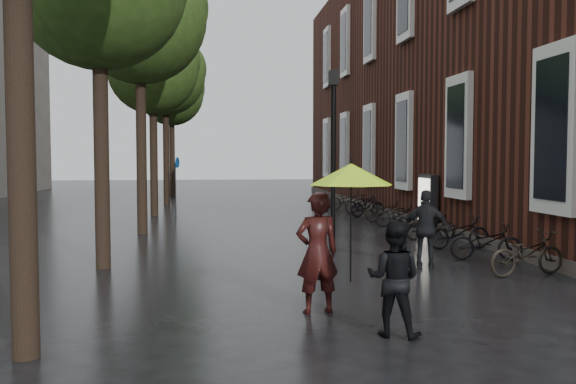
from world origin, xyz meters
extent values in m
plane|color=black|center=(0.00, 0.00, 0.00)|extent=(120.00, 120.00, 0.00)
cube|color=#38160F|center=(10.50, 19.50, 6.00)|extent=(10.00, 33.00, 12.00)
cube|color=silver|center=(5.45, 5.50, 3.00)|extent=(0.25, 1.60, 3.60)
cube|color=black|center=(5.35, 5.50, 3.00)|extent=(0.10, 1.20, 3.00)
cube|color=silver|center=(5.45, 10.50, 3.00)|extent=(0.25, 1.60, 3.60)
cube|color=black|center=(5.35, 10.50, 3.00)|extent=(0.10, 1.20, 3.00)
cube|color=silver|center=(5.45, 15.50, 3.00)|extent=(0.25, 1.60, 3.60)
cube|color=black|center=(5.35, 15.50, 3.00)|extent=(0.10, 1.20, 3.00)
cube|color=silver|center=(5.45, 20.50, 3.00)|extent=(0.25, 1.60, 3.60)
cube|color=black|center=(5.35, 20.50, 3.00)|extent=(0.10, 1.20, 3.00)
cube|color=silver|center=(5.45, 20.50, 8.50)|extent=(0.25, 1.60, 3.60)
cube|color=black|center=(5.35, 20.50, 8.50)|extent=(0.10, 1.20, 3.00)
cube|color=silver|center=(5.45, 25.50, 3.00)|extent=(0.25, 1.60, 3.60)
cube|color=black|center=(5.35, 25.50, 3.00)|extent=(0.10, 1.20, 3.00)
cube|color=silver|center=(5.45, 25.50, 8.50)|extent=(0.25, 1.60, 3.60)
cube|color=black|center=(5.35, 25.50, 8.50)|extent=(0.10, 1.20, 3.00)
cube|color=silver|center=(5.45, 30.50, 3.00)|extent=(0.25, 1.60, 3.60)
cube|color=black|center=(5.35, 30.50, 3.00)|extent=(0.10, 1.20, 3.00)
cube|color=silver|center=(5.45, 30.50, 8.50)|extent=(0.25, 1.60, 3.60)
cube|color=black|center=(5.35, 30.50, 8.50)|extent=(0.10, 1.20, 3.00)
cube|color=#3F3833|center=(5.60, 19.50, 0.15)|extent=(0.40, 33.00, 0.30)
cylinder|color=black|center=(-4.00, 1.00, 2.34)|extent=(0.32, 0.32, 4.68)
cylinder|color=black|center=(-4.10, 7.00, 2.25)|extent=(0.32, 0.32, 4.51)
cylinder|color=black|center=(-3.90, 13.00, 2.48)|extent=(0.32, 0.32, 4.95)
cylinder|color=black|center=(-4.05, 19.00, 2.20)|extent=(0.32, 0.32, 4.40)
cylinder|color=black|center=(-3.95, 25.00, 2.39)|extent=(0.32, 0.32, 4.79)
cylinder|color=black|center=(-4.00, 31.00, 2.28)|extent=(0.32, 0.32, 4.57)
imported|color=black|center=(-0.17, 2.64, 0.94)|extent=(0.75, 0.55, 1.88)
imported|color=black|center=(0.64, 1.32, 0.78)|extent=(0.94, 0.87, 1.55)
cylinder|color=black|center=(0.20, 1.98, 1.39)|extent=(0.02, 0.02, 1.55)
cone|color=#BDFF1A|center=(0.20, 1.98, 2.16)|extent=(1.22, 1.22, 0.31)
cylinder|color=black|center=(0.20, 1.98, 2.36)|extent=(0.02, 0.02, 0.08)
imported|color=black|center=(2.85, 6.09, 0.85)|extent=(1.08, 0.78, 1.70)
imported|color=black|center=(4.57, 5.00, 0.46)|extent=(1.82, 0.91, 0.91)
imported|color=black|center=(4.59, 6.89, 0.44)|extent=(1.75, 0.93, 0.87)
imported|color=black|center=(4.67, 8.62, 0.44)|extent=(1.71, 0.65, 0.89)
imported|color=black|center=(4.59, 10.49, 0.41)|extent=(1.55, 0.55, 0.81)
imported|color=black|center=(4.76, 11.91, 0.42)|extent=(1.62, 0.64, 0.84)
imported|color=black|center=(4.67, 13.77, 0.42)|extent=(1.66, 0.84, 0.83)
imported|color=black|center=(4.75, 15.52, 0.41)|extent=(1.60, 0.60, 0.83)
imported|color=black|center=(4.54, 17.35, 0.45)|extent=(1.57, 0.74, 0.91)
imported|color=black|center=(4.71, 18.80, 0.42)|extent=(1.64, 0.68, 0.84)
imported|color=black|center=(4.43, 20.52, 0.46)|extent=(1.84, 0.99, 0.92)
cube|color=black|center=(5.32, 12.65, 0.92)|extent=(0.25, 1.22, 1.84)
cube|color=beige|center=(5.19, 12.65, 0.97)|extent=(0.04, 1.02, 1.51)
cylinder|color=black|center=(1.58, 9.94, 2.23)|extent=(0.13, 0.13, 4.46)
cube|color=black|center=(1.58, 9.94, 4.57)|extent=(0.25, 0.25, 0.39)
sphere|color=#FFE5B2|center=(1.58, 9.94, 4.57)|extent=(0.20, 0.20, 0.20)
cylinder|color=#262628|center=(-3.16, 18.53, 1.10)|extent=(0.05, 0.05, 2.19)
cylinder|color=#0D4C98|center=(-3.07, 18.53, 2.19)|extent=(0.03, 0.44, 0.44)
camera|label=1|loc=(-1.81, -6.52, 2.40)|focal=38.00mm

